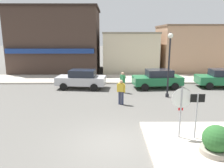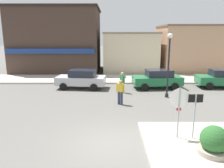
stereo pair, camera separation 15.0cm
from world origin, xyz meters
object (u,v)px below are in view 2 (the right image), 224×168
(lamp_post, at_px, (170,56))
(parked_car_second, at_px, (158,79))
(stop_sign, at_px, (180,107))
(parked_car_third, at_px, (223,78))
(pedestrian_crossing_near, at_px, (123,82))
(pedestrian_crossing_far, at_px, (121,91))
(one_way_sign, at_px, (196,111))
(planter, at_px, (215,144))
(parked_car_nearest, at_px, (82,79))

(lamp_post, relative_size, parked_car_second, 1.10)
(stop_sign, height_order, parked_car_third, stop_sign)
(parked_car_third, xyz_separation_m, pedestrian_crossing_near, (-8.46, -1.67, 0.06))
(parked_car_second, distance_m, pedestrian_crossing_far, 5.46)
(one_way_sign, xyz_separation_m, parked_car_third, (5.86, 9.56, -0.52))
(pedestrian_crossing_near, bearing_deg, one_way_sign, -71.80)
(planter, relative_size, parked_car_nearest, 0.29)
(parked_car_second, xyz_separation_m, pedestrian_crossing_far, (-3.26, -4.37, 0.06))
(parked_car_third, relative_size, pedestrian_crossing_near, 2.53)
(stop_sign, height_order, one_way_sign, stop_sign)
(planter, distance_m, pedestrian_crossing_near, 9.58)
(planter, bearing_deg, parked_car_nearest, 120.55)
(stop_sign, relative_size, pedestrian_crossing_near, 1.43)
(pedestrian_crossing_near, distance_m, pedestrian_crossing_far, 2.91)
(pedestrian_crossing_near, bearing_deg, stop_sign, -75.92)
(stop_sign, distance_m, pedestrian_crossing_near, 8.08)
(planter, distance_m, parked_car_second, 10.60)
(parked_car_second, xyz_separation_m, parked_car_third, (5.45, 0.20, 0.00))
(lamp_post, xyz_separation_m, pedestrian_crossing_near, (-3.14, 1.23, -2.09))
(planter, height_order, parked_car_nearest, parked_car_nearest)
(pedestrian_crossing_near, bearing_deg, parked_car_nearest, 156.95)
(one_way_sign, height_order, pedestrian_crossing_near, one_way_sign)
(parked_car_nearest, bearing_deg, planter, -59.45)
(stop_sign, relative_size, parked_car_second, 0.56)
(parked_car_nearest, relative_size, pedestrian_crossing_far, 2.58)
(lamp_post, height_order, parked_car_nearest, lamp_post)
(stop_sign, height_order, pedestrian_crossing_near, stop_sign)
(stop_sign, distance_m, parked_car_third, 11.52)
(parked_car_nearest, bearing_deg, parked_car_second, 0.46)
(lamp_post, height_order, pedestrian_crossing_near, lamp_post)
(one_way_sign, bearing_deg, stop_sign, 173.64)
(planter, relative_size, lamp_post, 0.27)
(parked_car_second, bearing_deg, pedestrian_crossing_far, -126.73)
(stop_sign, xyz_separation_m, pedestrian_crossing_far, (-2.22, 4.91, -0.65))
(one_way_sign, distance_m, planter, 1.49)
(stop_sign, height_order, lamp_post, lamp_post)
(parked_car_third, bearing_deg, one_way_sign, -121.52)
(pedestrian_crossing_near, relative_size, pedestrian_crossing_far, 1.00)
(parked_car_nearest, distance_m, parked_car_third, 11.80)
(pedestrian_crossing_near, bearing_deg, lamp_post, -21.44)
(stop_sign, bearing_deg, pedestrian_crossing_far, 114.31)
(parked_car_third, distance_m, pedestrian_crossing_near, 8.62)
(one_way_sign, relative_size, planter, 1.71)
(one_way_sign, distance_m, parked_car_third, 11.23)
(one_way_sign, xyz_separation_m, pedestrian_crossing_near, (-2.59, 7.89, -0.46))
(pedestrian_crossing_far, bearing_deg, planter, -63.19)
(lamp_post, bearing_deg, parked_car_nearest, 157.72)
(planter, xyz_separation_m, lamp_post, (0.26, 7.89, 2.40))
(one_way_sign, bearing_deg, parked_car_nearest, 122.51)
(parked_car_second, bearing_deg, one_way_sign, -92.52)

